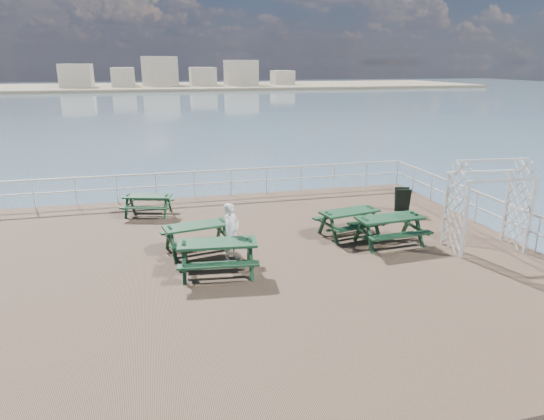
{
  "coord_description": "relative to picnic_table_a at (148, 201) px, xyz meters",
  "views": [
    {
      "loc": [
        -1.52,
        -12.01,
        5.19
      ],
      "look_at": [
        1.71,
        0.98,
        1.1
      ],
      "focal_mm": 32.0,
      "sensor_mm": 36.0,
      "label": 1
    }
  ],
  "objects": [
    {
      "name": "picnic_table_a",
      "position": [
        0.0,
        0.0,
        0.0
      ],
      "size": [
        1.94,
        1.73,
        0.8
      ],
      "rotation": [
        0.0,
        0.0,
        -0.28
      ],
      "color": "#153C25",
      "rests_on": "ground"
    },
    {
      "name": "picnic_table_d",
      "position": [
        1.71,
        -5.57,
        0.11
      ],
      "size": [
        2.15,
        1.81,
        0.97
      ],
      "rotation": [
        0.0,
        0.0,
        -0.11
      ],
      "color": "#153C25",
      "rests_on": "ground"
    },
    {
      "name": "picnic_table_b",
      "position": [
        1.35,
        -3.88,
        0.06
      ],
      "size": [
        2.08,
        1.8,
        0.89
      ],
      "rotation": [
        0.0,
        0.0,
        0.19
      ],
      "color": "#153C25",
      "rests_on": "ground"
    },
    {
      "name": "ground",
      "position": [
        1.81,
        -5.0,
        -0.66
      ],
      "size": [
        18.0,
        14.0,
        0.3
      ],
      "primitive_type": "cube",
      "color": "brown",
      "rests_on": "ground"
    },
    {
      "name": "sea_backdrop",
      "position": [
        14.35,
        129.07,
        -1.02
      ],
      "size": [
        300.0,
        300.0,
        9.2
      ],
      "color": "#465E77",
      "rests_on": "ground"
    },
    {
      "name": "person",
      "position": [
        2.19,
        -4.78,
        0.29
      ],
      "size": [
        0.69,
        0.67,
        1.6
      ],
      "primitive_type": "imported",
      "rotation": [
        0.0,
        0.0,
        0.71
      ],
      "color": "white",
      "rests_on": "ground"
    },
    {
      "name": "picnic_table_c",
      "position": [
        6.09,
        -3.69,
        0.06
      ],
      "size": [
        2.1,
        1.82,
        0.9
      ],
      "rotation": [
        0.0,
        0.0,
        0.2
      ],
      "color": "#153C25",
      "rests_on": "ground"
    },
    {
      "name": "railing",
      "position": [
        1.74,
        -2.43,
        0.36
      ],
      "size": [
        17.77,
        13.76,
        1.1
      ],
      "color": "silver",
      "rests_on": "ground"
    },
    {
      "name": "trellis_arbor",
      "position": [
        9.41,
        -5.71,
        0.66
      ],
      "size": [
        2.21,
        1.31,
        2.64
      ],
      "rotation": [
        0.0,
        0.0,
        -0.08
      ],
      "color": "silver",
      "rests_on": "ground"
    },
    {
      "name": "picnic_table_e",
      "position": [
        6.92,
        -4.71,
        0.1
      ],
      "size": [
        2.08,
        1.72,
        0.96
      ],
      "rotation": [
        0.0,
        0.0,
        0.07
      ],
      "color": "#153C25",
      "rests_on": "ground"
    },
    {
      "name": "sandwich_board",
      "position": [
        8.94,
        -1.78,
        -0.09
      ],
      "size": [
        0.62,
        0.52,
        0.87
      ],
      "rotation": [
        0.0,
        0.0,
        -0.28
      ],
      "color": "black",
      "rests_on": "ground"
    }
  ]
}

